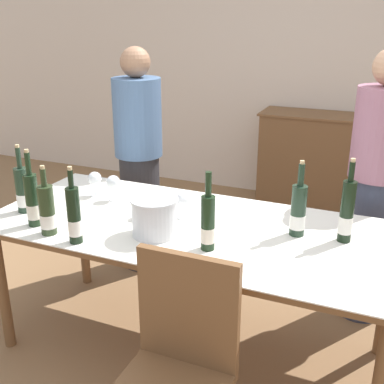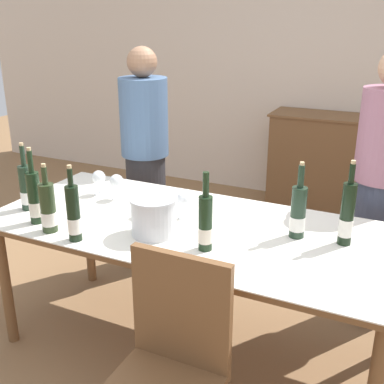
% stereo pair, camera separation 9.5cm
% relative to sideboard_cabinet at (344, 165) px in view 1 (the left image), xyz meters
% --- Properties ---
extents(ground_plane, '(12.00, 12.00, 0.00)m').
position_rel_sideboard_cabinet_xyz_m(ground_plane, '(-0.51, -2.41, -0.46)').
color(ground_plane, olive).
extents(back_wall, '(8.00, 0.10, 2.80)m').
position_rel_sideboard_cabinet_xyz_m(back_wall, '(-0.51, 0.29, 0.94)').
color(back_wall, beige).
rests_on(back_wall, ground_plane).
extents(sideboard_cabinet, '(1.59, 0.46, 0.92)m').
position_rel_sideboard_cabinet_xyz_m(sideboard_cabinet, '(0.00, 0.00, 0.00)').
color(sideboard_cabinet, brown).
rests_on(sideboard_cabinet, ground_plane).
extents(dining_table, '(2.12, 0.94, 0.76)m').
position_rel_sideboard_cabinet_xyz_m(dining_table, '(-0.51, -2.41, 0.24)').
color(dining_table, brown).
rests_on(dining_table, ground_plane).
extents(ice_bucket, '(0.23, 0.23, 0.19)m').
position_rel_sideboard_cabinet_xyz_m(ice_bucket, '(-0.63, -2.59, 0.40)').
color(ice_bucket, silver).
rests_on(ice_bucket, dining_table).
extents(wine_bottle_0, '(0.08, 0.08, 0.37)m').
position_rel_sideboard_cabinet_xyz_m(wine_bottle_0, '(-1.41, -2.60, 0.42)').
color(wine_bottle_0, '#1E3323').
rests_on(wine_bottle_0, dining_table).
extents(wine_bottle_1, '(0.06, 0.06, 0.41)m').
position_rel_sideboard_cabinet_xyz_m(wine_bottle_1, '(0.23, -2.30, 0.45)').
color(wine_bottle_1, black).
rests_on(wine_bottle_1, dining_table).
extents(wine_bottle_2, '(0.07, 0.07, 0.37)m').
position_rel_sideboard_cabinet_xyz_m(wine_bottle_2, '(-0.34, -2.63, 0.43)').
color(wine_bottle_2, black).
rests_on(wine_bottle_2, dining_table).
extents(wine_bottle_3, '(0.07, 0.07, 0.40)m').
position_rel_sideboard_cabinet_xyz_m(wine_bottle_3, '(-1.24, -2.73, 0.44)').
color(wine_bottle_3, black).
rests_on(wine_bottle_3, dining_table).
extents(wine_bottle_4, '(0.08, 0.08, 0.35)m').
position_rel_sideboard_cabinet_xyz_m(wine_bottle_4, '(-1.11, -2.78, 0.42)').
color(wine_bottle_4, '#28381E').
rests_on(wine_bottle_4, dining_table).
extents(wine_bottle_5, '(0.06, 0.06, 0.37)m').
position_rel_sideboard_cabinet_xyz_m(wine_bottle_5, '(-0.93, -2.81, 0.43)').
color(wine_bottle_5, black).
rests_on(wine_bottle_5, dining_table).
extents(wine_bottle_6, '(0.07, 0.07, 0.38)m').
position_rel_sideboard_cabinet_xyz_m(wine_bottle_6, '(0.01, -2.32, 0.43)').
color(wine_bottle_6, '#1E3323').
rests_on(wine_bottle_6, dining_table).
extents(wine_glass_0, '(0.08, 0.08, 0.15)m').
position_rel_sideboard_cabinet_xyz_m(wine_glass_0, '(-1.06, -2.27, 0.41)').
color(wine_glass_0, white).
rests_on(wine_glass_0, dining_table).
extents(wine_glass_1, '(0.08, 0.08, 0.14)m').
position_rel_sideboard_cabinet_xyz_m(wine_glass_1, '(-0.58, -2.35, 0.40)').
color(wine_glass_1, white).
rests_on(wine_glass_1, dining_table).
extents(wine_glass_2, '(0.08, 0.08, 0.15)m').
position_rel_sideboard_cabinet_xyz_m(wine_glass_2, '(-1.20, -2.25, 0.41)').
color(wine_glass_2, white).
rests_on(wine_glass_2, dining_table).
extents(wine_glass_3, '(0.09, 0.09, 0.15)m').
position_rel_sideboard_cabinet_xyz_m(wine_glass_3, '(-0.76, -2.40, 0.40)').
color(wine_glass_3, white).
rests_on(wine_glass_3, dining_table).
extents(chair_near_front, '(0.42, 0.42, 0.93)m').
position_rel_sideboard_cabinet_xyz_m(chair_near_front, '(-0.27, -3.11, 0.06)').
color(chair_near_front, brown).
rests_on(chair_near_front, ground_plane).
extents(person_host, '(0.33, 0.33, 1.58)m').
position_rel_sideboard_cabinet_xyz_m(person_host, '(-1.24, -1.65, 0.33)').
color(person_host, '#2D2D33').
rests_on(person_host, ground_plane).
extents(person_guest_left, '(0.33, 0.33, 1.61)m').
position_rel_sideboard_cabinet_xyz_m(person_guest_left, '(0.32, -1.66, 0.35)').
color(person_guest_left, '#383F56').
rests_on(person_guest_left, ground_plane).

